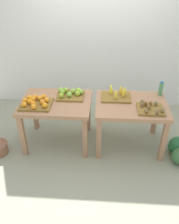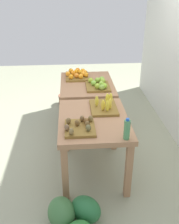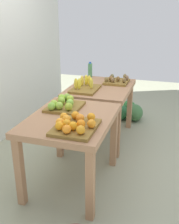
{
  "view_description": "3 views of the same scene",
  "coord_description": "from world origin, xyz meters",
  "px_view_note": "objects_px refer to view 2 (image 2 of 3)",
  "views": [
    {
      "loc": [
        0.14,
        -2.98,
        2.52
      ],
      "look_at": [
        -0.06,
        0.03,
        0.57
      ],
      "focal_mm": 37.81,
      "sensor_mm": 36.0,
      "label": 1
    },
    {
      "loc": [
        3.19,
        -0.25,
        2.21
      ],
      "look_at": [
        -0.01,
        -0.0,
        0.54
      ],
      "focal_mm": 42.11,
      "sensor_mm": 36.0,
      "label": 2
    },
    {
      "loc": [
        -2.84,
        -0.9,
        1.77
      ],
      "look_at": [
        0.05,
        -0.0,
        0.58
      ],
      "focal_mm": 43.26,
      "sensor_mm": 36.0,
      "label": 3
    }
  ],
  "objects_px": {
    "display_table_left": "(87,90)",
    "apple_bin": "(98,85)",
    "display_table_right": "(93,126)",
    "orange_bin": "(77,75)",
    "water_bottle": "(127,129)",
    "banana_crate": "(104,106)",
    "wicker_basket": "(66,99)",
    "watermelon_pile": "(74,217)",
    "kiwi_bin": "(80,127)"
  },
  "relations": [
    {
      "from": "display_table_left",
      "to": "apple_bin",
      "type": "distance_m",
      "value": 0.3
    },
    {
      "from": "apple_bin",
      "to": "display_table_right",
      "type": "bearing_deg",
      "value": -9.59
    },
    {
      "from": "orange_bin",
      "to": "water_bottle",
      "type": "distance_m",
      "value": 1.88
    },
    {
      "from": "display_table_right",
      "to": "banana_crate",
      "type": "xyz_separation_m",
      "value": [
        -0.22,
        0.15,
        0.15
      ]
    },
    {
      "from": "water_bottle",
      "to": "wicker_basket",
      "type": "height_order",
      "value": "water_bottle"
    },
    {
      "from": "display_table_left",
      "to": "orange_bin",
      "type": "distance_m",
      "value": 0.33
    },
    {
      "from": "display_table_right",
      "to": "water_bottle",
      "type": "bearing_deg",
      "value": 32.46
    },
    {
      "from": "orange_bin",
      "to": "wicker_basket",
      "type": "distance_m",
      "value": 0.96
    },
    {
      "from": "display_table_left",
      "to": "watermelon_pile",
      "type": "relative_size",
      "value": 1.56
    },
    {
      "from": "display_table_right",
      "to": "apple_bin",
      "type": "xyz_separation_m",
      "value": [
        -0.92,
        0.16,
        0.16
      ]
    },
    {
      "from": "water_bottle",
      "to": "orange_bin",
      "type": "bearing_deg",
      "value": -167.03
    },
    {
      "from": "water_bottle",
      "to": "watermelon_pile",
      "type": "bearing_deg",
      "value": -55.83
    },
    {
      "from": "display_table_left",
      "to": "watermelon_pile",
      "type": "xyz_separation_m",
      "value": [
        1.95,
        -0.26,
        -0.52
      ]
    },
    {
      "from": "apple_bin",
      "to": "kiwi_bin",
      "type": "xyz_separation_m",
      "value": [
        1.16,
        -0.32,
        -0.01
      ]
    },
    {
      "from": "apple_bin",
      "to": "banana_crate",
      "type": "bearing_deg",
      "value": -0.39
    },
    {
      "from": "watermelon_pile",
      "to": "wicker_basket",
      "type": "height_order",
      "value": "watermelon_pile"
    },
    {
      "from": "display_table_left",
      "to": "wicker_basket",
      "type": "relative_size",
      "value": 3.53
    },
    {
      "from": "display_table_right",
      "to": "kiwi_bin",
      "type": "height_order",
      "value": "kiwi_bin"
    },
    {
      "from": "orange_bin",
      "to": "watermelon_pile",
      "type": "relative_size",
      "value": 0.66
    },
    {
      "from": "display_table_left",
      "to": "wicker_basket",
      "type": "height_order",
      "value": "display_table_left"
    },
    {
      "from": "banana_crate",
      "to": "kiwi_bin",
      "type": "distance_m",
      "value": 0.56
    },
    {
      "from": "apple_bin",
      "to": "banana_crate",
      "type": "distance_m",
      "value": 0.7
    },
    {
      "from": "banana_crate",
      "to": "wicker_basket",
      "type": "distance_m",
      "value": 1.97
    },
    {
      "from": "apple_bin",
      "to": "orange_bin",
      "type": "bearing_deg",
      "value": -147.72
    },
    {
      "from": "display_table_left",
      "to": "orange_bin",
      "type": "bearing_deg",
      "value": -152.92
    },
    {
      "from": "display_table_left",
      "to": "orange_bin",
      "type": "relative_size",
      "value": 2.36
    },
    {
      "from": "kiwi_bin",
      "to": "watermelon_pile",
      "type": "relative_size",
      "value": 0.54
    },
    {
      "from": "orange_bin",
      "to": "display_table_right",
      "type": "bearing_deg",
      "value": 5.52
    },
    {
      "from": "display_table_right",
      "to": "water_bottle",
      "type": "height_order",
      "value": "water_bottle"
    },
    {
      "from": "banana_crate",
      "to": "watermelon_pile",
      "type": "bearing_deg",
      "value": -21.49
    },
    {
      "from": "display_table_right",
      "to": "banana_crate",
      "type": "relative_size",
      "value": 2.36
    },
    {
      "from": "wicker_basket",
      "to": "orange_bin",
      "type": "bearing_deg",
      "value": 19.45
    },
    {
      "from": "water_bottle",
      "to": "wicker_basket",
      "type": "xyz_separation_m",
      "value": [
        -2.45,
        -0.64,
        -0.77
      ]
    },
    {
      "from": "apple_bin",
      "to": "watermelon_pile",
      "type": "relative_size",
      "value": 0.62
    },
    {
      "from": "display_table_right",
      "to": "watermelon_pile",
      "type": "distance_m",
      "value": 1.01
    },
    {
      "from": "apple_bin",
      "to": "wicker_basket",
      "type": "distance_m",
      "value": 1.38
    },
    {
      "from": "display_table_left",
      "to": "kiwi_bin",
      "type": "bearing_deg",
      "value": -7.0
    },
    {
      "from": "display_table_right",
      "to": "wicker_basket",
      "type": "distance_m",
      "value": 2.1
    },
    {
      "from": "kiwi_bin",
      "to": "wicker_basket",
      "type": "bearing_deg",
      "value": -175.3
    },
    {
      "from": "kiwi_bin",
      "to": "wicker_basket",
      "type": "relative_size",
      "value": 1.22
    },
    {
      "from": "display_table_left",
      "to": "orange_bin",
      "type": "height_order",
      "value": "orange_bin"
    },
    {
      "from": "kiwi_bin",
      "to": "wicker_basket",
      "type": "height_order",
      "value": "kiwi_bin"
    },
    {
      "from": "orange_bin",
      "to": "kiwi_bin",
      "type": "relative_size",
      "value": 1.22
    },
    {
      "from": "display_table_right",
      "to": "water_bottle",
      "type": "relative_size",
      "value": 4.53
    },
    {
      "from": "display_table_left",
      "to": "display_table_right",
      "type": "bearing_deg",
      "value": 0.0
    },
    {
      "from": "display_table_left",
      "to": "water_bottle",
      "type": "distance_m",
      "value": 1.62
    },
    {
      "from": "apple_bin",
      "to": "watermelon_pile",
      "type": "distance_m",
      "value": 1.92
    },
    {
      "from": "display_table_left",
      "to": "water_bottle",
      "type": "relative_size",
      "value": 4.53
    },
    {
      "from": "display_table_right",
      "to": "apple_bin",
      "type": "distance_m",
      "value": 0.95
    },
    {
      "from": "orange_bin",
      "to": "kiwi_bin",
      "type": "distance_m",
      "value": 1.62
    }
  ]
}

